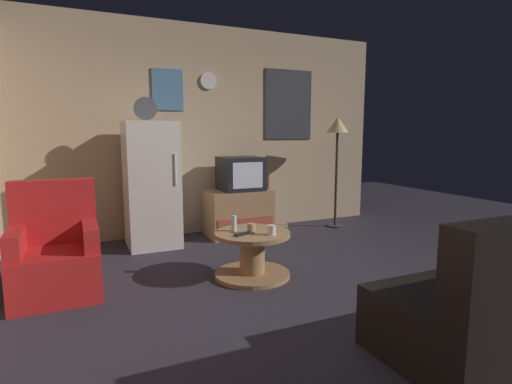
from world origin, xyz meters
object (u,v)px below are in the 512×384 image
at_px(tv_stand, 238,213).
at_px(wine_glass, 234,223).
at_px(standing_lamp, 337,133).
at_px(armchair, 56,255).
at_px(crt_tv, 241,174).
at_px(book_stack, 280,228).
at_px(coffee_table, 252,254).
at_px(remote_control, 242,234).
at_px(mug_ceramic_white, 272,230).
at_px(mug_ceramic_tan, 251,228).
at_px(fridge, 152,184).

bearing_deg(tv_stand, wine_glass, -113.38).
xyz_separation_m(standing_lamp, armchair, (-3.64, -1.11, -1.02)).
xyz_separation_m(crt_tv, armchair, (-2.19, -1.22, -0.49)).
bearing_deg(book_stack, armchair, -157.79).
height_order(coffee_table, remote_control, remote_control).
relative_size(mug_ceramic_white, remote_control, 0.60).
distance_m(coffee_table, wine_glass, 0.34).
relative_size(remote_control, armchair, 0.16).
relative_size(crt_tv, armchair, 0.56).
relative_size(coffee_table, mug_ceramic_white, 8.00).
distance_m(wine_glass, remote_control, 0.19).
height_order(tv_stand, crt_tv, crt_tv).
relative_size(tv_stand, mug_ceramic_tan, 9.33).
height_order(mug_ceramic_white, mug_ceramic_tan, same).
height_order(crt_tv, wine_glass, crt_tv).
xyz_separation_m(crt_tv, book_stack, (0.53, -0.11, -0.76)).
distance_m(crt_tv, standing_lamp, 1.55).
bearing_deg(remote_control, fridge, 88.16).
bearing_deg(armchair, wine_glass, -7.44).
bearing_deg(remote_control, armchair, 145.36).
xyz_separation_m(wine_glass, mug_ceramic_white, (0.26, -0.28, -0.03)).
distance_m(crt_tv, wine_glass, 1.60).
height_order(wine_glass, mug_ceramic_tan, wine_glass).
distance_m(wine_glass, book_stack, 1.82).
distance_m(fridge, armchair, 1.60).
distance_m(crt_tv, mug_ceramic_white, 1.78).
bearing_deg(mug_ceramic_white, armchair, 165.17).
bearing_deg(armchair, coffee_table, -10.30).
bearing_deg(remote_control, wine_glass, 71.30).
xyz_separation_m(armchair, book_stack, (2.72, 1.11, -0.27)).
distance_m(standing_lamp, armchair, 3.94).
height_order(fridge, armchair, fridge).
relative_size(coffee_table, remote_control, 4.80).
height_order(fridge, crt_tv, fridge).
bearing_deg(coffee_table, book_stack, 53.82).
xyz_separation_m(coffee_table, wine_glass, (-0.15, 0.10, 0.29)).
distance_m(tv_stand, standing_lamp, 1.82).
relative_size(standing_lamp, mug_ceramic_tan, 17.67).
distance_m(wine_glass, mug_ceramic_tan, 0.19).
distance_m(fridge, mug_ceramic_tan, 1.66).
distance_m(fridge, tv_stand, 1.23).
xyz_separation_m(mug_ceramic_tan, book_stack, (1.06, 1.45, -0.41)).
relative_size(fridge, crt_tv, 3.28).
height_order(mug_ceramic_tan, remote_control, mug_ceramic_tan).
height_order(standing_lamp, mug_ceramic_tan, standing_lamp).
height_order(tv_stand, armchair, armchair).
bearing_deg(book_stack, standing_lamp, 0.19).
relative_size(remote_control, book_stack, 0.70).
height_order(standing_lamp, wine_glass, standing_lamp).
bearing_deg(fridge, mug_ceramic_white, -64.43).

